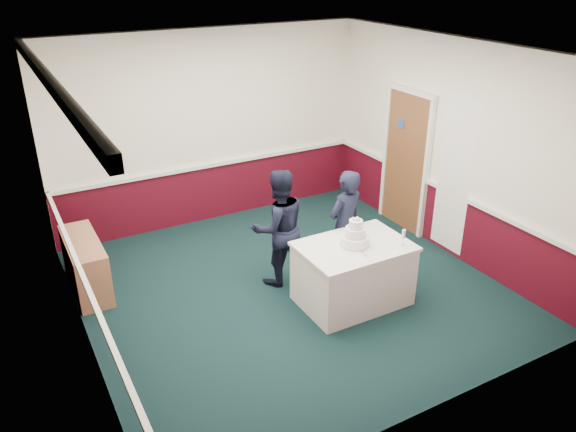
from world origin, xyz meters
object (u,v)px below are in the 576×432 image
cake_table (353,273)px  wedding_cake (355,237)px  sideboard (86,265)px  person_woman (345,226)px  champagne_flute (404,235)px  person_man (278,228)px  cake_knife (362,253)px

cake_table → wedding_cake: (0.00, 0.00, 0.50)m
cake_table → wedding_cake: size_ratio=3.63×
sideboard → person_woman: 3.34m
sideboard → cake_table: cake_table is taller
person_woman → champagne_flute: bearing=95.8°
person_man → cake_knife: bearing=120.6°
cake_knife → person_man: bearing=119.5°
person_man → person_woman: 0.86m
cake_table → person_woman: size_ratio=0.87×
cake_knife → person_man: person_man is taller
wedding_cake → sideboard: bearing=146.2°
wedding_cake → cake_knife: (-0.03, -0.20, -0.11)m
sideboard → person_woman: size_ratio=0.79×
cake_knife → person_man: 1.20m
wedding_cake → person_man: (-0.56, 0.87, -0.12)m
champagne_flute → person_man: size_ratio=0.13×
sideboard → cake_table: bearing=-33.8°
wedding_cake → person_woman: person_woman is taller
wedding_cake → person_man: size_ratio=0.23×
sideboard → wedding_cake: (2.81, -1.88, 0.55)m
person_woman → cake_knife: bearing=58.1°
cake_table → champagne_flute: 0.78m
wedding_cake → champagne_flute: wedding_cake is taller
cake_table → cake_knife: 0.44m
cake_table → person_man: (-0.56, 0.87, 0.38)m
person_man → sideboard: bearing=-20.0°
wedding_cake → champagne_flute: bearing=-29.2°
sideboard → person_man: bearing=-24.1°
cake_table → wedding_cake: wedding_cake is taller
sideboard → cake_knife: cake_knife is taller
sideboard → wedding_cake: wedding_cake is taller
sideboard → person_man: (2.25, -1.01, 0.43)m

